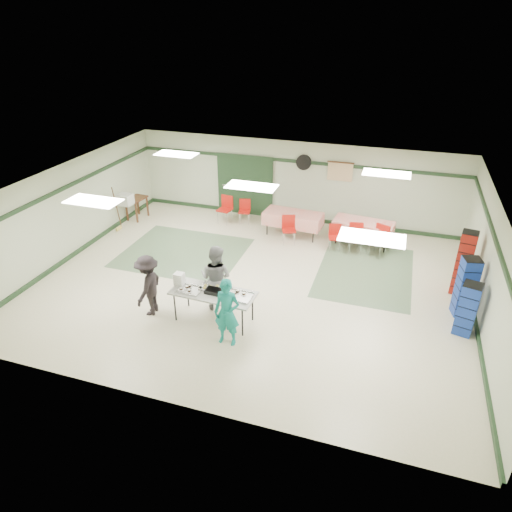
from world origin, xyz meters
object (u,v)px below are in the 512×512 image
(chair_b, at_px, (335,234))
(chair_loose_a, at_px, (245,209))
(chair_c, at_px, (380,237))
(printer_table, at_px, (136,201))
(dining_table_a, at_px, (363,227))
(volunteer_teal, at_px, (227,313))
(dining_table_b, at_px, (293,218))
(crate_stack_red, at_px, (464,263))
(crate_stack_blue_a, at_px, (466,287))
(office_printer, at_px, (125,199))
(serving_table, at_px, (213,294))
(chair_a, at_px, (356,235))
(chair_loose_b, at_px, (226,206))
(chair_d, at_px, (289,226))
(broom, at_px, (117,208))
(volunteer_dark, at_px, (148,285))
(volunteer_grey, at_px, (216,278))
(crate_stack_blue_b, at_px, (467,309))

(chair_b, relative_size, chair_loose_a, 0.96)
(chair_c, xyz_separation_m, printer_table, (-8.20, 0.21, 0.05))
(dining_table_a, xyz_separation_m, chair_b, (-0.76, -0.58, -0.09))
(volunteer_teal, height_order, dining_table_b, volunteer_teal)
(printer_table, bearing_deg, crate_stack_red, -4.62)
(crate_stack_blue_a, xyz_separation_m, office_printer, (-10.30, 2.09, 0.18))
(serving_table, distance_m, chair_a, 5.25)
(dining_table_a, relative_size, chair_loose_b, 1.99)
(dining_table_a, bearing_deg, serving_table, -112.61)
(volunteer_teal, height_order, chair_d, volunteer_teal)
(chair_b, bearing_deg, broom, 171.65)
(serving_table, height_order, chair_c, chair_c)
(volunteer_dark, xyz_separation_m, chair_c, (4.90, 4.71, -0.18))
(volunteer_dark, bearing_deg, chair_d, 151.51)
(chair_d, bearing_deg, chair_loose_b, 139.86)
(volunteer_grey, distance_m, office_printer, 5.93)
(printer_table, bearing_deg, serving_table, -39.58)
(broom, bearing_deg, volunteer_teal, -45.60)
(chair_b, bearing_deg, volunteer_grey, -133.49)
(dining_table_b, distance_m, chair_b, 1.55)
(volunteer_dark, bearing_deg, crate_stack_red, 110.73)
(dining_table_b, xyz_separation_m, crate_stack_blue_b, (4.85, -3.82, 0.06))
(dining_table_a, distance_m, printer_table, 7.66)
(crate_stack_blue_a, height_order, broom, broom)
(volunteer_teal, height_order, chair_c, volunteer_teal)
(dining_table_b, distance_m, chair_a, 2.12)
(volunteer_teal, distance_m, volunteer_grey, 1.38)
(chair_b, relative_size, office_printer, 1.72)
(printer_table, bearing_deg, dining_table_b, 8.54)
(volunteer_teal, distance_m, chair_c, 5.88)
(office_printer, bearing_deg, crate_stack_blue_a, -9.26)
(serving_table, xyz_separation_m, broom, (-4.92, 3.71, 0.05))
(chair_c, distance_m, crate_stack_blue_a, 3.27)
(broom, bearing_deg, crate_stack_blue_b, -20.45)
(volunteer_dark, bearing_deg, serving_table, 92.76)
(serving_table, relative_size, chair_b, 2.51)
(crate_stack_blue_b, bearing_deg, office_printer, 164.60)
(volunteer_dark, distance_m, crate_stack_blue_a, 7.34)
(volunteer_grey, relative_size, crate_stack_blue_b, 1.32)
(volunteer_dark, distance_m, dining_table_b, 5.70)
(dining_table_b, bearing_deg, office_printer, -165.55)
(chair_loose_a, bearing_deg, chair_loose_b, -175.41)
(serving_table, xyz_separation_m, volunteer_dark, (-1.54, -0.18, 0.04))
(chair_c, distance_m, broom, 8.32)
(serving_table, bearing_deg, volunteer_dark, -171.01)
(dining_table_a, distance_m, chair_b, 0.96)
(chair_b, relative_size, crate_stack_blue_b, 0.62)
(chair_a, height_order, chair_loose_b, chair_loose_b)
(volunteer_dark, distance_m, broom, 5.16)
(volunteer_dark, distance_m, crate_stack_red, 7.70)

